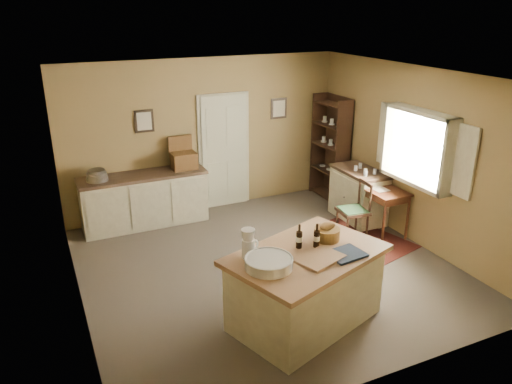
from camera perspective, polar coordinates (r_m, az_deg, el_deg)
ground at (r=7.23m, az=1.14°, el=-8.61°), size 5.00×5.00×0.00m
wall_back at (r=8.89m, az=-5.87°, el=6.39°), size 5.00×0.10×2.70m
wall_front at (r=4.74m, az=14.67°, el=-7.65°), size 5.00×0.10×2.70m
wall_left at (r=6.07m, az=-20.51°, el=-1.83°), size 0.10×5.00×2.70m
wall_right at (r=8.03m, az=17.53°, el=3.94°), size 0.10×5.00×2.70m
ceiling at (r=6.35m, az=1.32°, el=13.11°), size 5.00×5.00×0.00m
door at (r=9.05m, az=-3.65°, el=4.79°), size 0.97×0.06×2.11m
framed_prints at (r=8.85m, az=-4.68°, el=8.83°), size 2.82×0.02×0.38m
window at (r=7.79m, az=18.23°, el=4.88°), size 0.25×1.99×1.12m
work_island at (r=5.91m, az=5.58°, el=-10.61°), size 2.04×1.66×1.20m
sideboard at (r=8.58m, az=-12.58°, el=-0.66°), size 2.09×0.59×1.18m
rug at (r=8.20m, az=11.64°, el=-5.26°), size 1.46×1.82×0.01m
writing_desk at (r=8.27m, az=14.10°, el=-0.22°), size 0.55×0.89×0.82m
desk_chair at (r=8.04m, az=11.00°, el=-2.17°), size 0.48×0.48×0.92m
right_cabinet at (r=8.77m, az=11.64°, el=-0.26°), size 0.58×1.04×0.99m
shelving_unit at (r=9.56m, az=8.70°, el=4.98°), size 0.33×0.88×1.96m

